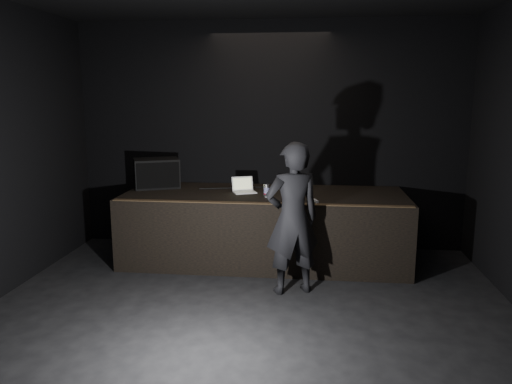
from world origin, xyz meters
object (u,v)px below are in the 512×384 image
object	(u,v)px
stage_riser	(265,227)
stage_monitor	(157,173)
laptop	(244,188)
beer_can	(267,191)
person	(292,219)

from	to	relation	value
stage_riser	stage_monitor	bearing A→B (deg)	171.21
stage_riser	laptop	distance (m)	0.64
stage_riser	laptop	bearing A→B (deg)	173.16
stage_riser	beer_can	distance (m)	0.66
laptop	stage_monitor	bearing A→B (deg)	148.18
stage_riser	laptop	world-z (taller)	laptop
stage_monitor	beer_can	world-z (taller)	stage_monitor
person	stage_monitor	bearing A→B (deg)	-56.17
beer_can	stage_monitor	bearing A→B (deg)	162.18
stage_riser	stage_monitor	world-z (taller)	stage_monitor
stage_riser	beer_can	world-z (taller)	beer_can
stage_riser	beer_can	bearing A→B (deg)	-79.74
laptop	person	bearing A→B (deg)	-80.68
laptop	person	distance (m)	1.43
stage_monitor	beer_can	bearing A→B (deg)	-40.69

